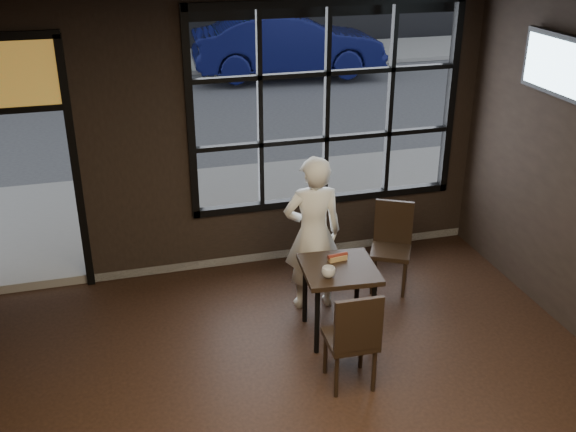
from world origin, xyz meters
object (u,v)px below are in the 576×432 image
object	(u,v)px
cafe_table	(338,301)
man	(313,234)
navy_car	(288,44)
chair_near	(350,336)

from	to	relation	value
cafe_table	man	distance (m)	0.73
cafe_table	navy_car	xyz separation A→B (m)	(2.43, 10.57, 0.48)
chair_near	cafe_table	bearing A→B (deg)	-99.45
cafe_table	chair_near	xyz separation A→B (m)	(-0.15, -0.72, 0.10)
cafe_table	chair_near	world-z (taller)	chair_near
chair_near	man	bearing A→B (deg)	-91.01
cafe_table	navy_car	size ratio (longest dim) A/B	0.16
chair_near	man	size ratio (longest dim) A/B	0.58
chair_near	navy_car	world-z (taller)	navy_car
cafe_table	man	world-z (taller)	man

